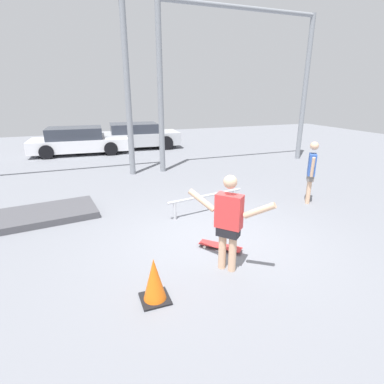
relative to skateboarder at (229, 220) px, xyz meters
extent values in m
plane|color=slate|center=(0.21, 0.93, -0.91)|extent=(36.00, 36.00, 0.00)
cylinder|color=#DBAD89|center=(-0.06, 0.07, -0.52)|extent=(0.13, 0.13, 0.78)
cylinder|color=#DBAD89|center=(0.06, -0.07, -0.52)|extent=(0.13, 0.13, 0.78)
cube|color=black|center=(0.00, 0.00, -0.20)|extent=(0.39, 0.40, 0.17)
cube|color=#DB3838|center=(0.00, 0.00, 0.15)|extent=(0.44, 0.46, 0.56)
sphere|color=#DBAD89|center=(0.00, 0.00, 0.63)|extent=(0.21, 0.21, 0.21)
cylinder|color=#DBAD89|center=(-0.32, 0.36, 0.25)|extent=(0.40, 0.44, 0.34)
cylinder|color=#DBAD89|center=(0.32, -0.36, 0.25)|extent=(0.40, 0.44, 0.34)
cube|color=red|center=(0.20, 0.65, -0.84)|extent=(0.72, 0.74, 0.01)
cylinder|color=silver|center=(0.47, 0.52, -0.88)|extent=(0.06, 0.06, 0.05)
cylinder|color=silver|center=(0.31, 0.37, -0.88)|extent=(0.06, 0.06, 0.05)
cylinder|color=silver|center=(0.08, 0.92, -0.88)|extent=(0.06, 0.06, 0.05)
cylinder|color=silver|center=(-0.08, 0.77, -0.88)|extent=(0.06, 0.06, 0.05)
cube|color=#47474C|center=(-3.01, 3.54, -0.83)|extent=(2.38, 1.59, 0.16)
cylinder|color=#B7BABF|center=(0.68, 2.44, -0.48)|extent=(2.10, 0.41, 0.06)
cylinder|color=#B7BABF|center=(-0.18, 2.30, -0.69)|extent=(0.07, 0.07, 0.43)
cylinder|color=#B7BABF|center=(1.53, 2.59, -0.69)|extent=(0.07, 0.07, 0.43)
cylinder|color=gray|center=(-0.35, 6.76, 1.97)|extent=(0.20, 0.20, 5.76)
cylinder|color=gray|center=(0.78, 6.76, 1.97)|extent=(0.20, 0.20, 5.76)
cylinder|color=gray|center=(7.04, 6.76, 1.97)|extent=(0.20, 0.20, 5.76)
cylinder|color=gray|center=(3.91, 6.76, 4.77)|extent=(6.26, 0.16, 0.16)
cube|color=white|center=(-2.01, 11.48, -0.46)|extent=(4.59, 2.12, 0.56)
cube|color=#2D333D|center=(-2.19, 11.49, 0.08)|extent=(2.57, 1.84, 0.52)
cylinder|color=black|center=(-0.57, 12.29, -0.60)|extent=(0.64, 0.26, 0.62)
cylinder|color=black|center=(-0.68, 10.50, -0.60)|extent=(0.64, 0.26, 0.62)
cylinder|color=black|center=(-3.34, 12.46, -0.60)|extent=(0.64, 0.26, 0.62)
cylinder|color=black|center=(-3.46, 10.68, -0.60)|extent=(0.64, 0.26, 0.62)
cube|color=#B7BABF|center=(0.88, 11.91, -0.40)|extent=(4.39, 2.10, 0.64)
cube|color=#2D333D|center=(0.71, 11.92, 0.15)|extent=(2.46, 1.83, 0.47)
cylinder|color=black|center=(2.26, 12.70, -0.56)|extent=(0.72, 0.27, 0.70)
cylinder|color=black|center=(2.14, 10.93, -0.56)|extent=(0.72, 0.27, 0.70)
cylinder|color=black|center=(-0.38, 12.88, -0.56)|extent=(0.72, 0.27, 0.70)
cylinder|color=black|center=(-0.50, 11.11, -0.56)|extent=(0.72, 0.27, 0.70)
cylinder|color=#DBAD89|center=(3.57, 2.14, -0.52)|extent=(0.11, 0.11, 0.78)
cylinder|color=#DBAD89|center=(3.48, 2.02, -0.52)|extent=(0.11, 0.11, 0.78)
cube|color=slate|center=(3.53, 2.08, -0.20)|extent=(0.31, 0.34, 0.17)
cube|color=#3359B2|center=(3.53, 2.08, 0.15)|extent=(0.35, 0.38, 0.56)
sphere|color=#DBAD89|center=(3.53, 2.08, 0.64)|extent=(0.22, 0.22, 0.22)
cylinder|color=#DBAD89|center=(3.68, 2.28, 0.13)|extent=(0.16, 0.17, 0.52)
cylinder|color=#DBAD89|center=(3.37, 1.89, 0.13)|extent=(0.16, 0.17, 0.52)
cube|color=black|center=(-1.34, -0.34, -0.90)|extent=(0.41, 0.41, 0.03)
cone|color=orange|center=(-1.34, -0.34, -0.56)|extent=(0.33, 0.33, 0.64)
camera|label=1|loc=(-2.14, -3.91, 1.96)|focal=28.00mm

